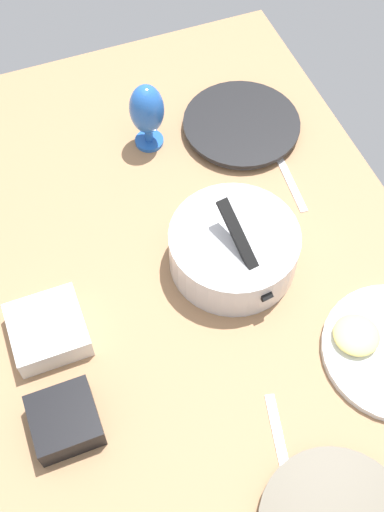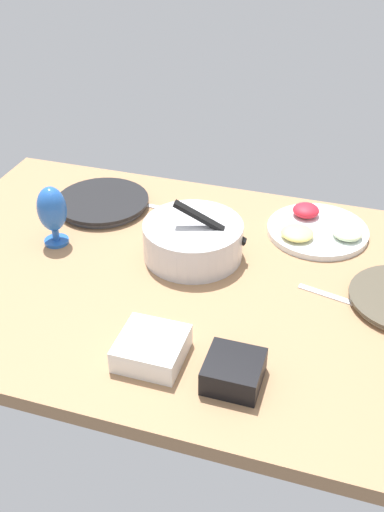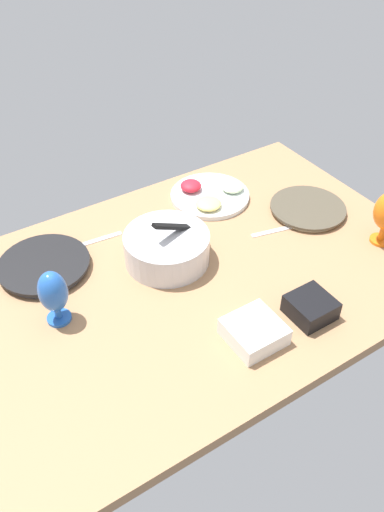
% 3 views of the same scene
% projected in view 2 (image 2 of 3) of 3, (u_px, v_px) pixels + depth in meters
% --- Properties ---
extents(ground_plane, '(1.60, 1.04, 0.04)m').
position_uv_depth(ground_plane, '(190.00, 283.00, 1.66)').
color(ground_plane, '#99704C').
extents(dinner_plate_left, '(0.29, 0.29, 0.03)m').
position_uv_depth(dinner_plate_left, '(103.00, 203.00, 1.95)').
color(dinner_plate_left, '#4C4C51').
rests_on(dinner_plate_left, ground_plane).
extents(mixing_bowl, '(0.29, 0.28, 0.17)m').
position_uv_depth(mixing_bowl, '(193.00, 239.00, 1.70)').
color(mixing_bowl, silver).
rests_on(mixing_bowl, ground_plane).
extents(fruit_platter, '(0.30, 0.30, 0.05)m').
position_uv_depth(fruit_platter, '(317.00, 229.00, 1.82)').
color(fruit_platter, silver).
rests_on(fruit_platter, ground_plane).
extents(hurricane_glass_blue, '(0.08, 0.08, 0.18)m').
position_uv_depth(hurricane_glass_blue, '(52.00, 211.00, 1.73)').
color(hurricane_glass_blue, '#255BB5').
rests_on(hurricane_glass_blue, ground_plane).
extents(square_bowl_white, '(0.15, 0.15, 0.06)m').
position_uv_depth(square_bowl_white, '(152.00, 347.00, 1.38)').
color(square_bowl_white, white).
rests_on(square_bowl_white, ground_plane).
extents(square_bowl_black, '(0.12, 0.12, 0.06)m').
position_uv_depth(square_bowl_black, '(234.00, 370.00, 1.32)').
color(square_bowl_black, black).
rests_on(square_bowl_black, ground_plane).
extents(fork_by_left_plate, '(0.18, 0.03, 0.01)m').
position_uv_depth(fork_by_left_plate, '(167.00, 209.00, 1.94)').
color(fork_by_left_plate, silver).
rests_on(fork_by_left_plate, ground_plane).
extents(fork_by_right_plate, '(0.18, 0.06, 0.01)m').
position_uv_depth(fork_by_right_plate, '(332.00, 296.00, 1.58)').
color(fork_by_right_plate, silver).
rests_on(fork_by_right_plate, ground_plane).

